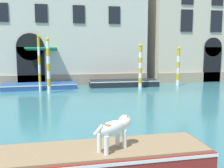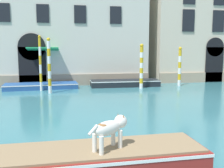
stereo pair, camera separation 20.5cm
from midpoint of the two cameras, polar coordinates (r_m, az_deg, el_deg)
name	(u,v)px [view 1 (the left image)]	position (r m, az deg, el deg)	size (l,w,h in m)	color
palazzo_left	(60,18)	(26.28, -11.47, 13.91)	(15.54, 7.40, 12.30)	beige
palazzo_right	(201,1)	(30.40, 18.57, 16.76)	(11.50, 6.13, 16.43)	beige
boat_foreground	(87,160)	(7.18, -6.31, -16.20)	(6.60, 1.68, 0.68)	maroon
dog_on_deck	(115,128)	(6.84, -0.28, -9.54)	(1.13, 0.84, 0.86)	silver
boat_moored_near_palazzo	(40,86)	(22.04, -15.65, -0.40)	(5.91, 2.25, 0.45)	#234C8C
boat_moored_far	(124,83)	(22.67, 2.31, 0.24)	(5.95, 1.83, 0.55)	black
mooring_pole_0	(140,66)	(21.38, 5.92, 3.92)	(0.29, 0.29, 3.63)	white
mooring_pole_1	(48,66)	(19.48, -13.99, 3.92)	(0.25, 0.25, 4.02)	white
mooring_pole_2	(178,66)	(23.55, 13.98, 3.78)	(0.28, 0.28, 3.38)	white
mooring_pole_3	(39,63)	(20.69, -15.84, 4.37)	(0.19, 0.19, 4.24)	white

